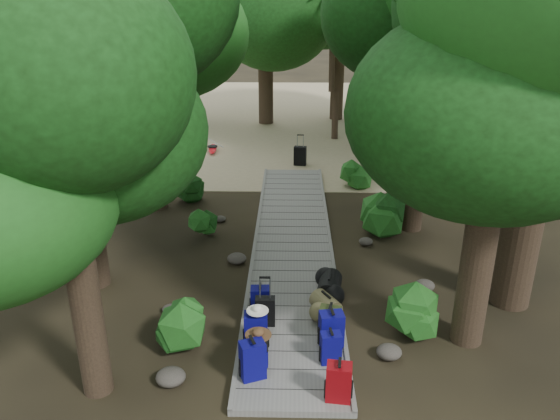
# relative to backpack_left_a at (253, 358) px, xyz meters

# --- Properties ---
(ground) EXTENTS (120.00, 120.00, 0.00)m
(ground) POSITION_rel_backpack_left_a_xyz_m (0.66, 4.20, -0.50)
(ground) COLOR #312918
(ground) RESTS_ON ground
(sand_beach) EXTENTS (40.00, 22.00, 0.02)m
(sand_beach) POSITION_rel_backpack_left_a_xyz_m (0.66, 20.20, -0.49)
(sand_beach) COLOR tan
(sand_beach) RESTS_ON ground
(boardwalk) EXTENTS (2.00, 12.00, 0.12)m
(boardwalk) POSITION_rel_backpack_left_a_xyz_m (0.66, 5.20, -0.44)
(boardwalk) COLOR slate
(boardwalk) RESTS_ON ground
(backpack_left_a) EXTENTS (0.48, 0.41, 0.75)m
(backpack_left_a) POSITION_rel_backpack_left_a_xyz_m (0.00, 0.00, 0.00)
(backpack_left_a) COLOR #0D0979
(backpack_left_a) RESTS_ON boardwalk
(backpack_left_b) EXTENTS (0.40, 0.33, 0.65)m
(backpack_left_b) POSITION_rel_backpack_left_a_xyz_m (0.04, 0.23, -0.05)
(backpack_left_b) COLOR black
(backpack_left_b) RESTS_ON boardwalk
(backpack_left_c) EXTENTS (0.42, 0.31, 0.77)m
(backpack_left_c) POSITION_rel_backpack_left_a_xyz_m (0.00, 0.82, 0.01)
(backpack_left_c) COLOR #0D0979
(backpack_left_c) RESTS_ON boardwalk
(backpack_left_d) EXTENTS (0.39, 0.29, 0.58)m
(backpack_left_d) POSITION_rel_backpack_left_a_xyz_m (0.01, 2.01, -0.09)
(backpack_left_d) COLOR #0D0979
(backpack_left_d) RESTS_ON boardwalk
(backpack_right_a) EXTENTS (0.42, 0.32, 0.70)m
(backpack_right_a) POSITION_rel_backpack_left_a_xyz_m (1.38, -0.49, -0.02)
(backpack_right_a) COLOR #870406
(backpack_right_a) RESTS_ON boardwalk
(backpack_right_b) EXTENTS (0.38, 0.29, 0.63)m
(backpack_right_b) POSITION_rel_backpack_left_a_xyz_m (1.32, 0.43, -0.06)
(backpack_right_b) COLOR #0D0979
(backpack_right_b) RESTS_ON boardwalk
(backpack_right_c) EXTENTS (0.46, 0.36, 0.73)m
(backpack_right_c) POSITION_rel_backpack_left_a_xyz_m (1.36, 0.92, -0.01)
(backpack_right_c) COLOR #0D0979
(backpack_right_c) RESTS_ON boardwalk
(backpack_right_d) EXTENTS (0.45, 0.37, 0.60)m
(backpack_right_d) POSITION_rel_backpack_left_a_xyz_m (1.36, 1.27, -0.07)
(backpack_right_d) COLOR #303B15
(backpack_right_d) RESTS_ON boardwalk
(duffel_right_khaki) EXTENTS (0.65, 0.73, 0.41)m
(duffel_right_khaki) POSITION_rel_backpack_left_a_xyz_m (1.32, 1.94, -0.17)
(duffel_right_khaki) COLOR brown
(duffel_right_khaki) RESTS_ON boardwalk
(duffel_right_black) EXTENTS (0.59, 0.82, 0.47)m
(duffel_right_black) POSITION_rel_backpack_left_a_xyz_m (1.43, 2.61, -0.14)
(duffel_right_black) COLOR black
(duffel_right_black) RESTS_ON boardwalk
(suitcase_on_boardwalk) EXTENTS (0.38, 0.21, 0.58)m
(suitcase_on_boardwalk) POSITION_rel_backpack_left_a_xyz_m (0.13, 1.54, -0.08)
(suitcase_on_boardwalk) COLOR black
(suitcase_on_boardwalk) RESTS_ON boardwalk
(lone_suitcase_on_sand) EXTENTS (0.48, 0.33, 0.70)m
(lone_suitcase_on_sand) POSITION_rel_backpack_left_a_xyz_m (0.93, 12.11, -0.12)
(lone_suitcase_on_sand) COLOR black
(lone_suitcase_on_sand) RESTS_ON sand_beach
(hat_brown) EXTENTS (0.45, 0.45, 0.13)m
(hat_brown) POSITION_rel_backpack_left_a_xyz_m (0.08, 0.26, 0.34)
(hat_brown) COLOR #51351E
(hat_brown) RESTS_ON backpack_left_b
(hat_white) EXTENTS (0.39, 0.39, 0.13)m
(hat_white) POSITION_rel_backpack_left_a_xyz_m (0.04, 0.81, 0.46)
(hat_white) COLOR silver
(hat_white) RESTS_ON backpack_left_c
(kayak) EXTENTS (0.92, 2.97, 0.29)m
(kayak) POSITION_rel_backpack_left_a_xyz_m (-2.58, 13.86, -0.33)
(kayak) COLOR red
(kayak) RESTS_ON sand_beach
(sun_lounger) EXTENTS (1.23, 1.85, 0.57)m
(sun_lounger) POSITION_rel_backpack_left_a_xyz_m (3.86, 14.36, -0.19)
(sun_lounger) COLOR silver
(sun_lounger) RESTS_ON sand_beach
(tree_right_a) EXTENTS (4.95, 4.95, 8.25)m
(tree_right_a) POSITION_rel_backpack_left_a_xyz_m (3.92, 1.29, 3.63)
(tree_right_a) COLOR black
(tree_right_a) RESTS_ON ground
(tree_right_b) EXTENTS (6.29, 6.29, 11.23)m
(tree_right_b) POSITION_rel_backpack_left_a_xyz_m (5.22, 2.65, 5.12)
(tree_right_b) COLOR black
(tree_right_b) RESTS_ON ground
(tree_right_c) EXTENTS (4.83, 4.83, 8.35)m
(tree_right_c) POSITION_rel_backpack_left_a_xyz_m (3.90, 6.42, 3.68)
(tree_right_c) COLOR black
(tree_right_c) RESTS_ON ground
(tree_right_d) EXTENTS (5.26, 5.26, 9.64)m
(tree_right_d) POSITION_rel_backpack_left_a_xyz_m (6.22, 7.64, 4.33)
(tree_right_d) COLOR black
(tree_right_d) RESTS_ON ground
(tree_right_e) EXTENTS (4.79, 4.79, 8.62)m
(tree_right_e) POSITION_rel_backpack_left_a_xyz_m (4.45, 11.29, 3.81)
(tree_right_e) COLOR black
(tree_right_e) RESTS_ON ground
(tree_right_f) EXTENTS (5.60, 5.60, 10.01)m
(tree_right_f) POSITION_rel_backpack_left_a_xyz_m (7.65, 14.13, 4.51)
(tree_right_f) COLOR black
(tree_right_f) RESTS_ON ground
(tree_left_a) EXTENTS (4.10, 4.10, 6.83)m
(tree_left_a) POSITION_rel_backpack_left_a_xyz_m (-2.53, -0.23, 2.92)
(tree_left_a) COLOR black
(tree_left_a) RESTS_ON ground
(tree_left_b) EXTENTS (5.10, 5.10, 9.17)m
(tree_left_b) POSITION_rel_backpack_left_a_xyz_m (-3.74, 3.23, 4.09)
(tree_left_b) COLOR black
(tree_left_b) RESTS_ON ground
(tree_left_c) EXTENTS (4.91, 4.91, 8.53)m
(tree_left_c) POSITION_rel_backpack_left_a_xyz_m (-3.41, 7.82, 3.77)
(tree_left_c) COLOR black
(tree_left_c) RESTS_ON ground
(tree_back_a) EXTENTS (5.81, 5.81, 10.05)m
(tree_back_a) POSITION_rel_backpack_left_a_xyz_m (-0.65, 18.93, 4.53)
(tree_back_a) COLOR black
(tree_back_a) RESTS_ON ground
(tree_back_b) EXTENTS (5.12, 5.12, 9.14)m
(tree_back_b) POSITION_rel_backpack_left_a_xyz_m (2.83, 19.94, 4.07)
(tree_back_b) COLOR black
(tree_back_b) RESTS_ON ground
(tree_back_c) EXTENTS (5.33, 5.33, 9.59)m
(tree_back_c) POSITION_rel_backpack_left_a_xyz_m (5.45, 19.80, 4.30)
(tree_back_c) COLOR black
(tree_back_c) RESTS_ON ground
(tree_back_d) EXTENTS (4.22, 4.22, 7.03)m
(tree_back_d) POSITION_rel_backpack_left_a_xyz_m (-4.71, 19.09, 3.02)
(tree_back_d) COLOR black
(tree_back_d) RESTS_ON ground
(palm_right_a) EXTENTS (4.85, 4.85, 8.26)m
(palm_right_a) POSITION_rel_backpack_left_a_xyz_m (3.97, 10.63, 3.64)
(palm_right_a) COLOR #153A10
(palm_right_a) RESTS_ON ground
(palm_right_b) EXTENTS (4.07, 4.07, 7.86)m
(palm_right_b) POSITION_rel_backpack_left_a_xyz_m (5.61, 14.67, 3.43)
(palm_right_b) COLOR #153A10
(palm_right_b) RESTS_ON ground
(palm_right_c) EXTENTS (3.84, 3.84, 6.10)m
(palm_right_c) POSITION_rel_backpack_left_a_xyz_m (2.70, 16.19, 2.56)
(palm_right_c) COLOR #153A10
(palm_right_c) RESTS_ON ground
(palm_left_a) EXTENTS (4.08, 4.08, 6.49)m
(palm_left_a) POSITION_rel_backpack_left_a_xyz_m (-4.17, 10.20, 2.75)
(palm_left_a) COLOR #153A10
(palm_left_a) RESTS_ON ground
(rock_left_a) EXTENTS (0.50, 0.45, 0.28)m
(rock_left_a) POSITION_rel_backpack_left_a_xyz_m (-1.37, -0.06, -0.36)
(rock_left_a) COLOR #4C473F
(rock_left_a) RESTS_ON ground
(rock_left_b) EXTENTS (0.33, 0.29, 0.18)m
(rock_left_b) POSITION_rel_backpack_left_a_xyz_m (-1.83, 2.07, -0.41)
(rock_left_b) COLOR #4C473F
(rock_left_b) RESTS_ON ground
(rock_left_c) EXTENTS (0.46, 0.41, 0.25)m
(rock_left_c) POSITION_rel_backpack_left_a_xyz_m (-0.68, 4.27, -0.37)
(rock_left_c) COLOR #4C473F
(rock_left_c) RESTS_ON ground
(rock_left_d) EXTENTS (0.31, 0.28, 0.17)m
(rock_left_d) POSITION_rel_backpack_left_a_xyz_m (-1.39, 6.77, -0.41)
(rock_left_d) COLOR #4C473F
(rock_left_d) RESTS_ON ground
(rock_right_a) EXTENTS (0.46, 0.41, 0.25)m
(rock_right_a) POSITION_rel_backpack_left_a_xyz_m (2.38, 0.71, -0.37)
(rock_right_a) COLOR #4C473F
(rock_right_a) RESTS_ON ground
(rock_right_b) EXTENTS (0.45, 0.40, 0.25)m
(rock_right_b) POSITION_rel_backpack_left_a_xyz_m (3.54, 3.08, -0.37)
(rock_right_b) COLOR #4C473F
(rock_right_b) RESTS_ON ground
(rock_right_c) EXTENTS (0.36, 0.32, 0.20)m
(rock_right_c) POSITION_rel_backpack_left_a_xyz_m (2.54, 5.34, -0.40)
(rock_right_c) COLOR #4C473F
(rock_right_c) RESTS_ON ground
(rock_right_d) EXTENTS (0.49, 0.44, 0.27)m
(rock_right_d) POSITION_rel_backpack_left_a_xyz_m (3.39, 8.47, -0.36)
(rock_right_d) COLOR #4C473F
(rock_right_d) RESTS_ON ground
(shrub_left_a) EXTENTS (1.02, 1.02, 0.91)m
(shrub_left_a) POSITION_rel_backpack_left_a_xyz_m (-1.42, 0.96, -0.04)
(shrub_left_a) COLOR #1D5218
(shrub_left_a) RESTS_ON ground
(shrub_left_b) EXTENTS (0.78, 0.78, 0.70)m
(shrub_left_b) POSITION_rel_backpack_left_a_xyz_m (-1.59, 5.69, -0.15)
(shrub_left_b) COLOR #1D5218
(shrub_left_b) RESTS_ON ground
(shrub_left_c) EXTENTS (1.05, 1.05, 0.95)m
(shrub_left_c) POSITION_rel_backpack_left_a_xyz_m (-2.43, 8.38, -0.02)
(shrub_left_c) COLOR #1D5218
(shrub_left_c) RESTS_ON ground
(shrub_right_a) EXTENTS (1.05, 1.05, 0.95)m
(shrub_right_a) POSITION_rel_backpack_left_a_xyz_m (2.90, 1.34, -0.02)
(shrub_right_a) COLOR #1D5218
(shrub_right_a) RESTS_ON ground
(shrub_right_b) EXTENTS (1.31, 1.31, 1.18)m
(shrub_right_b) POSITION_rel_backpack_left_a_xyz_m (3.17, 6.07, 0.09)
(shrub_right_b) COLOR #1D5218
(shrub_right_b) RESTS_ON ground
(shrub_right_c) EXTENTS (0.95, 0.95, 0.85)m
(shrub_right_c) POSITION_rel_backpack_left_a_xyz_m (2.72, 9.70, -0.07)
(shrub_right_c) COLOR #1D5218
(shrub_right_c) RESTS_ON ground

